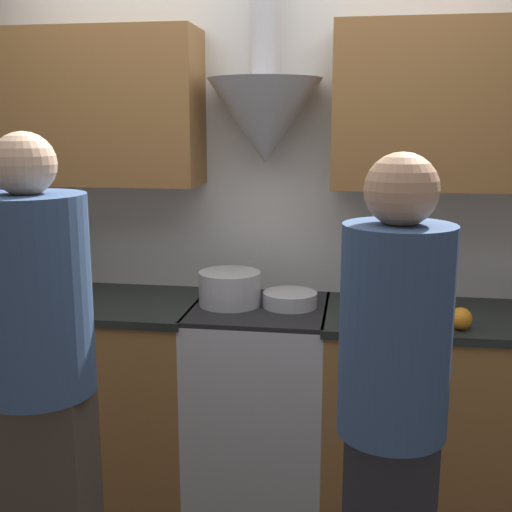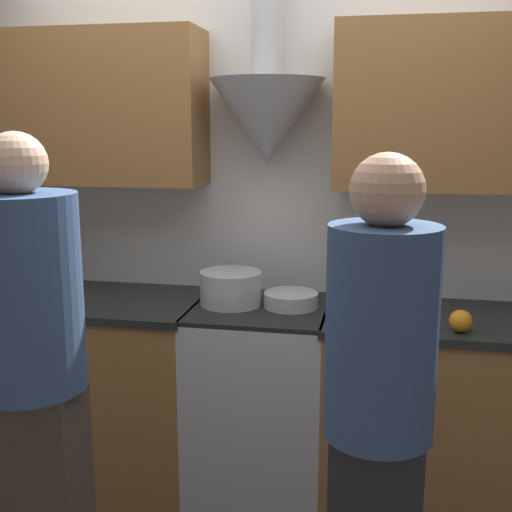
% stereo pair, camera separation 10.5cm
% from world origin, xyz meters
% --- Properties ---
extents(wall_back, '(8.40, 0.51, 2.60)m').
position_xyz_m(wall_back, '(-0.03, 0.61, 1.47)').
color(wall_back, white).
rests_on(wall_back, ground_plane).
extents(counter_left, '(1.32, 0.62, 0.93)m').
position_xyz_m(counter_left, '(-0.95, 0.34, 0.47)').
color(counter_left, '#9E6B38').
rests_on(counter_left, ground_plane).
extents(counter_right, '(1.16, 0.62, 0.93)m').
position_xyz_m(counter_right, '(0.87, 0.34, 0.47)').
color(counter_right, '#9E6B38').
rests_on(counter_right, ground_plane).
extents(stove_range, '(0.60, 0.60, 0.93)m').
position_xyz_m(stove_range, '(0.00, 0.34, 0.47)').
color(stove_range, silver).
rests_on(stove_range, ground_plane).
extents(wine_bottle_3, '(0.08, 0.08, 0.31)m').
position_xyz_m(wine_bottle_3, '(-1.22, 0.31, 1.06)').
color(wine_bottle_3, black).
rests_on(wine_bottle_3, counter_left).
extents(wine_bottle_4, '(0.07, 0.07, 0.33)m').
position_xyz_m(wine_bottle_4, '(-1.14, 0.32, 1.06)').
color(wine_bottle_4, black).
rests_on(wine_bottle_4, counter_left).
extents(wine_bottle_5, '(0.08, 0.08, 0.31)m').
position_xyz_m(wine_bottle_5, '(-1.05, 0.33, 1.05)').
color(wine_bottle_5, black).
rests_on(wine_bottle_5, counter_left).
extents(stock_pot, '(0.28, 0.28, 0.15)m').
position_xyz_m(stock_pot, '(-0.14, 0.35, 1.00)').
color(stock_pot, silver).
rests_on(stock_pot, stove_range).
extents(mixing_bowl, '(0.24, 0.24, 0.07)m').
position_xyz_m(mixing_bowl, '(0.14, 0.36, 0.96)').
color(mixing_bowl, silver).
rests_on(mixing_bowl, stove_range).
extents(orange_fruit, '(0.09, 0.09, 0.09)m').
position_xyz_m(orange_fruit, '(0.84, 0.14, 0.97)').
color(orange_fruit, orange).
rests_on(orange_fruit, counter_right).
extents(person_foreground_left, '(0.34, 0.34, 1.71)m').
position_xyz_m(person_foreground_left, '(-0.51, -0.71, 0.95)').
color(person_foreground_left, '#473D33').
rests_on(person_foreground_left, ground_plane).
extents(person_foreground_right, '(0.30, 0.30, 1.66)m').
position_xyz_m(person_foreground_right, '(0.53, -0.70, 0.93)').
color(person_foreground_right, '#28282D').
rests_on(person_foreground_right, ground_plane).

